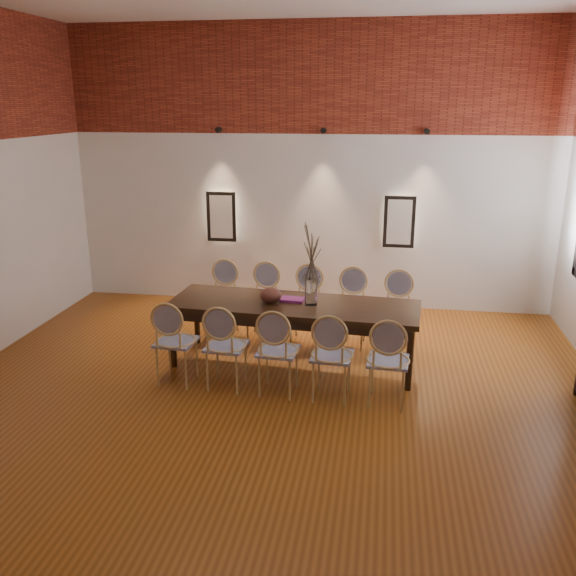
# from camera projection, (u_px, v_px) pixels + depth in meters

# --- Properties ---
(floor) EXTENTS (7.00, 7.00, 0.02)m
(floor) POSITION_uv_depth(u_px,v_px,m) (263.00, 415.00, 5.98)
(floor) COLOR brown
(floor) RESTS_ON ground
(wall_back) EXTENTS (7.00, 0.10, 4.00)m
(wall_back) POSITION_uv_depth(u_px,v_px,m) (310.00, 170.00, 8.74)
(wall_back) COLOR silver
(wall_back) RESTS_ON ground
(wall_front) EXTENTS (7.00, 0.10, 4.00)m
(wall_front) POSITION_uv_depth(u_px,v_px,m) (49.00, 393.00, 2.04)
(wall_front) COLOR silver
(wall_front) RESTS_ON ground
(brick_band_back) EXTENTS (7.00, 0.02, 1.50)m
(brick_band_back) POSITION_uv_depth(u_px,v_px,m) (310.00, 77.00, 8.31)
(brick_band_back) COLOR maroon
(brick_band_back) RESTS_ON ground
(niche_left) EXTENTS (0.36, 0.06, 0.66)m
(niche_left) POSITION_uv_depth(u_px,v_px,m) (222.00, 216.00, 9.05)
(niche_left) COLOR #FFEAC6
(niche_left) RESTS_ON wall_back
(niche_right) EXTENTS (0.36, 0.06, 0.66)m
(niche_right) POSITION_uv_depth(u_px,v_px,m) (399.00, 222.00, 8.66)
(niche_right) COLOR #FFEAC6
(niche_right) RESTS_ON wall_back
(spot_fixture_left) EXTENTS (0.08, 0.10, 0.08)m
(spot_fixture_left) POSITION_uv_depth(u_px,v_px,m) (219.00, 130.00, 8.65)
(spot_fixture_left) COLOR black
(spot_fixture_left) RESTS_ON wall_back
(spot_fixture_mid) EXTENTS (0.08, 0.10, 0.08)m
(spot_fixture_mid) POSITION_uv_depth(u_px,v_px,m) (324.00, 131.00, 8.43)
(spot_fixture_mid) COLOR black
(spot_fixture_mid) RESTS_ON wall_back
(spot_fixture_right) EXTENTS (0.08, 0.10, 0.08)m
(spot_fixture_right) POSITION_uv_depth(u_px,v_px,m) (427.00, 131.00, 8.22)
(spot_fixture_right) COLOR black
(spot_fixture_right) RESTS_ON wall_back
(dining_table) EXTENTS (2.88, 1.10, 0.75)m
(dining_table) POSITION_uv_depth(u_px,v_px,m) (293.00, 334.00, 7.00)
(dining_table) COLOR black
(dining_table) RESTS_ON floor
(chair_near_a) EXTENTS (0.47, 0.47, 0.94)m
(chair_near_a) POSITION_uv_depth(u_px,v_px,m) (176.00, 341.00, 6.54)
(chair_near_a) COLOR tan
(chair_near_a) RESTS_ON floor
(chair_near_b) EXTENTS (0.47, 0.47, 0.94)m
(chair_near_b) POSITION_uv_depth(u_px,v_px,m) (226.00, 346.00, 6.42)
(chair_near_b) COLOR tan
(chair_near_b) RESTS_ON floor
(chair_near_c) EXTENTS (0.47, 0.47, 0.94)m
(chair_near_c) POSITION_uv_depth(u_px,v_px,m) (278.00, 351.00, 6.29)
(chair_near_c) COLOR tan
(chair_near_c) RESTS_ON floor
(chair_near_d) EXTENTS (0.47, 0.47, 0.94)m
(chair_near_d) POSITION_uv_depth(u_px,v_px,m) (332.00, 356.00, 6.17)
(chair_near_d) COLOR tan
(chair_near_d) RESTS_ON floor
(chair_near_e) EXTENTS (0.47, 0.47, 0.94)m
(chair_near_e) POSITION_uv_depth(u_px,v_px,m) (388.00, 361.00, 6.05)
(chair_near_e) COLOR tan
(chair_near_e) RESTS_ON floor
(chair_far_a) EXTENTS (0.47, 0.47, 0.94)m
(chair_far_a) POSITION_uv_depth(u_px,v_px,m) (221.00, 300.00, 7.90)
(chair_far_a) COLOR tan
(chair_far_a) RESTS_ON floor
(chair_far_b) EXTENTS (0.47, 0.47, 0.94)m
(chair_far_b) POSITION_uv_depth(u_px,v_px,m) (263.00, 303.00, 7.78)
(chair_far_b) COLOR tan
(chair_far_b) RESTS_ON floor
(chair_far_c) EXTENTS (0.47, 0.47, 0.94)m
(chair_far_c) POSITION_uv_depth(u_px,v_px,m) (306.00, 306.00, 7.66)
(chair_far_c) COLOR tan
(chair_far_c) RESTS_ON floor
(chair_far_d) EXTENTS (0.47, 0.47, 0.94)m
(chair_far_d) POSITION_uv_depth(u_px,v_px,m) (351.00, 309.00, 7.54)
(chair_far_d) COLOR tan
(chair_far_d) RESTS_ON floor
(chair_far_e) EXTENTS (0.47, 0.47, 0.94)m
(chair_far_e) POSITION_uv_depth(u_px,v_px,m) (397.00, 313.00, 7.42)
(chair_far_e) COLOR tan
(chair_far_e) RESTS_ON floor
(vase) EXTENTS (0.14, 0.14, 0.30)m
(vase) POSITION_uv_depth(u_px,v_px,m) (311.00, 292.00, 6.81)
(vase) COLOR silver
(vase) RESTS_ON dining_table
(dried_branches) EXTENTS (0.50, 0.50, 0.70)m
(dried_branches) POSITION_uv_depth(u_px,v_px,m) (311.00, 253.00, 6.68)
(dried_branches) COLOR #473C2A
(dried_branches) RESTS_ON vase
(bowl) EXTENTS (0.24, 0.24, 0.18)m
(bowl) POSITION_uv_depth(u_px,v_px,m) (271.00, 295.00, 6.88)
(bowl) COLOR #572A1F
(bowl) RESTS_ON dining_table
(book) EXTENTS (0.27, 0.20, 0.03)m
(book) POSITION_uv_depth(u_px,v_px,m) (292.00, 300.00, 6.97)
(book) COLOR #82206C
(book) RESTS_ON dining_table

